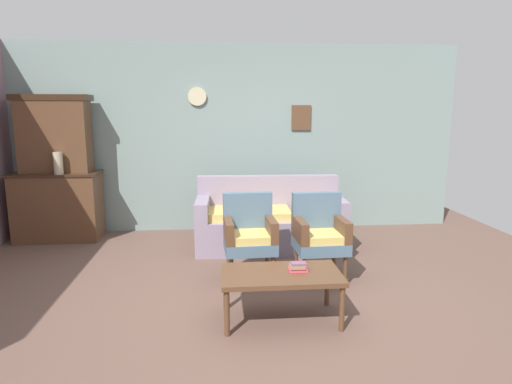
% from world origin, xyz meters
% --- Properties ---
extents(ground_plane, '(7.68, 7.68, 0.00)m').
position_xyz_m(ground_plane, '(0.00, 0.00, 0.00)').
color(ground_plane, brown).
extents(wall_back_with_decor, '(6.40, 0.09, 2.70)m').
position_xyz_m(wall_back_with_decor, '(0.00, 2.63, 1.35)').
color(wall_back_with_decor, gray).
rests_on(wall_back_with_decor, ground).
extents(side_cabinet, '(1.16, 0.55, 0.93)m').
position_xyz_m(side_cabinet, '(-2.51, 2.25, 0.47)').
color(side_cabinet, brown).
rests_on(side_cabinet, ground).
extents(cabinet_upper_hutch, '(0.99, 0.38, 1.03)m').
position_xyz_m(cabinet_upper_hutch, '(-2.51, 2.33, 1.45)').
color(cabinet_upper_hutch, brown).
rests_on(cabinet_upper_hutch, side_cabinet).
extents(vase_on_cabinet, '(0.12, 0.12, 0.29)m').
position_xyz_m(vase_on_cabinet, '(-2.40, 2.07, 1.08)').
color(vase_on_cabinet, '#B8AA8A').
rests_on(vase_on_cabinet, side_cabinet).
extents(floral_couch, '(1.89, 0.85, 0.90)m').
position_xyz_m(floral_couch, '(0.33, 1.65, 0.33)').
color(floral_couch, gray).
rests_on(floral_couch, ground).
extents(armchair_by_doorway, '(0.54, 0.52, 0.90)m').
position_xyz_m(armchair_by_doorway, '(-0.01, 0.57, 0.50)').
color(armchair_by_doorway, slate).
rests_on(armchair_by_doorway, ground).
extents(armchair_near_couch_end, '(0.54, 0.51, 0.90)m').
position_xyz_m(armchair_near_couch_end, '(0.72, 0.51, 0.50)').
color(armchair_near_couch_end, slate).
rests_on(armchair_near_couch_end, ground).
extents(coffee_table, '(1.00, 0.56, 0.42)m').
position_xyz_m(coffee_table, '(0.19, -0.38, 0.38)').
color(coffee_table, brown).
rests_on(coffee_table, ground).
extents(book_stack_on_table, '(0.16, 0.10, 0.08)m').
position_xyz_m(book_stack_on_table, '(0.33, -0.37, 0.46)').
color(book_stack_on_table, '#EC4C70').
rests_on(book_stack_on_table, coffee_table).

